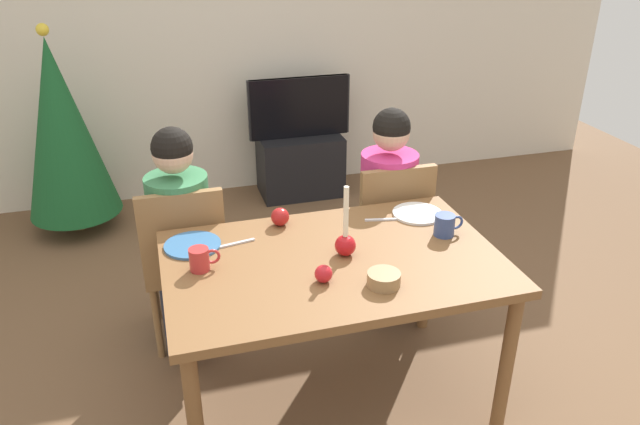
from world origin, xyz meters
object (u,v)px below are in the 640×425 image
(candle_centerpiece, at_px, (345,241))
(apple_by_left_plate, at_px, (280,217))
(tv_stand, at_px, (300,165))
(tv, at_px, (299,107))
(apple_near_candle, at_px, (324,274))
(dining_table, at_px, (333,276))
(christmas_tree, at_px, (62,129))
(mug_right, at_px, (445,225))
(chair_left, at_px, (184,257))
(plate_right, at_px, (417,213))
(bowl_walnuts, at_px, (384,279))
(person_right_child, at_px, (387,217))
(person_left_child, at_px, (183,243))
(mug_left, at_px, (200,259))
(chair_right, at_px, (388,229))
(plate_left, at_px, (193,245))

(candle_centerpiece, distance_m, apple_by_left_plate, 0.40)
(tv_stand, relative_size, tv, 0.81)
(candle_centerpiece, bearing_deg, apple_near_candle, -129.85)
(tv_stand, relative_size, apple_near_candle, 8.99)
(dining_table, relative_size, tv, 1.77)
(christmas_tree, xyz_separation_m, mug_right, (1.78, -2.06, 0.05))
(chair_left, xyz_separation_m, plate_right, (1.09, -0.32, 0.24))
(candle_centerpiece, distance_m, apple_near_candle, 0.23)
(bowl_walnuts, bearing_deg, tv, 83.05)
(apple_by_left_plate, bearing_deg, person_right_child, 23.46)
(dining_table, xyz_separation_m, tv, (0.44, 2.30, 0.04))
(candle_centerpiece, height_order, plate_right, candle_centerpiece)
(bowl_walnuts, bearing_deg, person_left_child, 128.78)
(dining_table, xyz_separation_m, mug_right, (0.54, 0.06, 0.13))
(apple_by_left_plate, bearing_deg, christmas_tree, 121.77)
(plate_right, bearing_deg, dining_table, -150.82)
(dining_table, xyz_separation_m, person_right_child, (0.50, 0.64, -0.10))
(plate_right, bearing_deg, christmas_tree, 133.49)
(person_right_child, relative_size, candle_centerpiece, 3.73)
(person_right_child, height_order, mug_left, person_right_child)
(chair_right, distance_m, tv_stand, 1.72)
(christmas_tree, xyz_separation_m, bowl_walnuts, (1.37, -2.37, 0.03))
(chair_left, relative_size, tv_stand, 1.41)
(tv, distance_m, plate_right, 2.02)
(candle_centerpiece, distance_m, plate_right, 0.53)
(chair_right, distance_m, apple_near_candle, 1.01)
(chair_left, xyz_separation_m, chair_right, (1.09, 0.00, 0.00))
(chair_left, xyz_separation_m, plate_left, (0.03, -0.34, 0.24))
(person_right_child, bearing_deg, dining_table, -128.12)
(person_left_child, bearing_deg, apple_near_candle, -58.18)
(dining_table, bearing_deg, chair_right, 50.42)
(dining_table, height_order, plate_left, plate_left)
(tv_stand, bearing_deg, mug_left, -113.62)
(person_left_child, height_order, person_right_child, same)
(tv, relative_size, mug_right, 5.79)
(candle_centerpiece, relative_size, mug_right, 2.30)
(tv_stand, relative_size, christmas_tree, 0.45)
(tv, relative_size, bowl_walnuts, 6.05)
(chair_left, bearing_deg, candle_centerpiece, -42.61)
(tv_stand, bearing_deg, plate_right, -88.01)
(chair_left, bearing_deg, tv_stand, 58.86)
(chair_left, bearing_deg, bowl_walnuts, -50.18)
(person_left_child, bearing_deg, mug_left, -85.55)
(mug_right, bearing_deg, tv_stand, 92.59)
(mug_right, height_order, apple_by_left_plate, mug_right)
(tv_stand, height_order, mug_right, mug_right)
(christmas_tree, relative_size, mug_left, 11.38)
(plate_right, distance_m, mug_right, 0.23)
(bowl_walnuts, bearing_deg, mug_left, 155.01)
(person_left_child, xyz_separation_m, apple_by_left_plate, (0.44, -0.28, 0.22))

